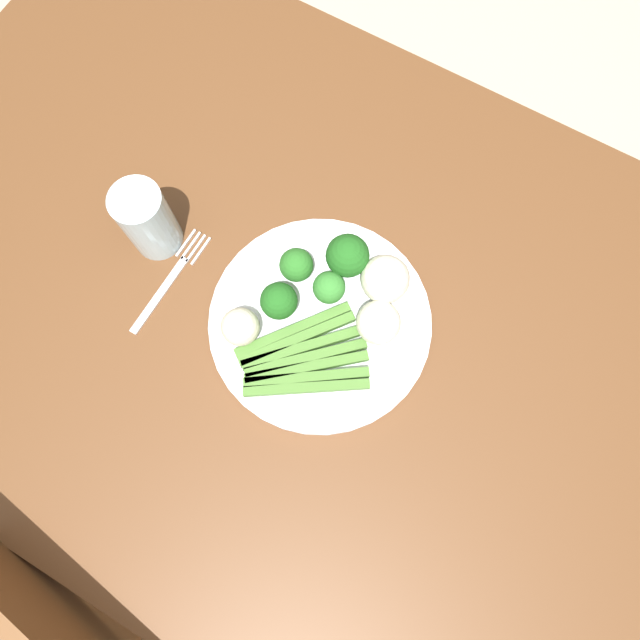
% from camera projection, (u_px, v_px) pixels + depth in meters
% --- Properties ---
extents(ground_plane, '(6.00, 6.00, 0.02)m').
position_uv_depth(ground_plane, '(325.00, 401.00, 1.48)').
color(ground_plane, '#B7A88E').
extents(dining_table, '(1.36, 0.85, 0.76)m').
position_uv_depth(dining_table, '(328.00, 342.00, 0.85)').
color(dining_table, brown).
rests_on(dining_table, ground_plane).
extents(plate, '(0.28, 0.28, 0.01)m').
position_uv_depth(plate, '(320.00, 323.00, 0.73)').
color(plate, white).
rests_on(plate, dining_table).
extents(asparagus_bundle, '(0.17, 0.17, 0.01)m').
position_uv_depth(asparagus_bundle, '(302.00, 358.00, 0.71)').
color(asparagus_bundle, '#47752D').
rests_on(asparagus_bundle, plate).
extents(broccoli_front, '(0.04, 0.04, 0.05)m').
position_uv_depth(broccoli_front, '(296.00, 265.00, 0.71)').
color(broccoli_front, '#568E33').
rests_on(broccoli_front, plate).
extents(broccoli_right, '(0.05, 0.05, 0.07)m').
position_uv_depth(broccoli_right, '(347.00, 256.00, 0.71)').
color(broccoli_right, '#4C7F2B').
rests_on(broccoli_right, plate).
extents(broccoli_near_center, '(0.05, 0.05, 0.06)m').
position_uv_depth(broccoli_near_center, '(279.00, 301.00, 0.70)').
color(broccoli_near_center, '#4C7F2B').
rests_on(broccoli_near_center, plate).
extents(broccoli_left, '(0.04, 0.04, 0.05)m').
position_uv_depth(broccoli_left, '(329.00, 288.00, 0.71)').
color(broccoli_left, '#609E3D').
rests_on(broccoli_left, plate).
extents(cauliflower_near_fork, '(0.06, 0.06, 0.06)m').
position_uv_depth(cauliflower_near_fork, '(379.00, 323.00, 0.70)').
color(cauliflower_near_fork, white).
rests_on(cauliflower_near_fork, plate).
extents(cauliflower_mid, '(0.05, 0.05, 0.05)m').
position_uv_depth(cauliflower_mid, '(240.00, 327.00, 0.70)').
color(cauliflower_mid, beige).
rests_on(cauliflower_mid, plate).
extents(cauliflower_back_right, '(0.06, 0.06, 0.06)m').
position_uv_depth(cauliflower_back_right, '(385.00, 279.00, 0.71)').
color(cauliflower_back_right, silver).
rests_on(cauliflower_back_right, plate).
extents(fork, '(0.03, 0.17, 0.00)m').
position_uv_depth(fork, '(171.00, 279.00, 0.75)').
color(fork, silver).
rests_on(fork, dining_table).
extents(water_glass, '(0.06, 0.06, 0.11)m').
position_uv_depth(water_glass, '(147.00, 220.00, 0.72)').
color(water_glass, silver).
rests_on(water_glass, dining_table).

